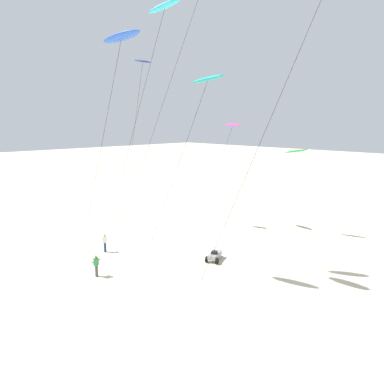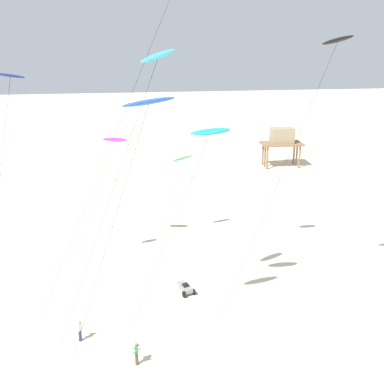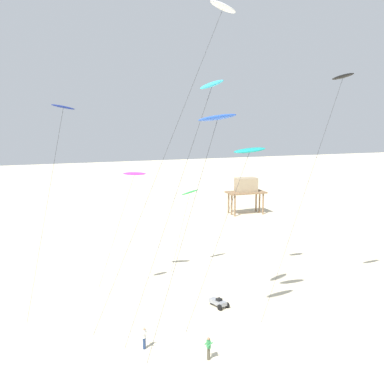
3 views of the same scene
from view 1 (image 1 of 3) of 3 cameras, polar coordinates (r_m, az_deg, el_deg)
name	(u,v)px [view 1 (image 1 of 3)]	position (r m, az deg, el deg)	size (l,w,h in m)	color
ground_plane	(119,303)	(23.11, -12.18, -17.79)	(260.00, 260.00, 0.00)	beige
kite_green	(296,152)	(35.09, 17.09, 6.45)	(3.44, 1.14, 8.87)	green
kite_cyan	(164,9)	(26.89, -4.74, 28.36)	(8.68, 2.52, 19.72)	#33BFE0
kite_blue	(121,38)	(25.05, -11.88, 23.97)	(7.26, 2.04, 17.24)	blue
kite_teal	(207,80)	(23.79, 2.59, 18.27)	(7.23, 1.72, 14.45)	teal
kite_navy	(142,65)	(38.01, -8.38, 20.37)	(4.78, 1.45, 17.84)	navy
kite_magenta	(232,126)	(36.86, 6.83, 11.01)	(5.14, 1.38, 11.29)	#D8339E
kite_flyer_nearest	(105,242)	(31.15, -14.46, -8.22)	(0.72, 0.73, 1.67)	navy
kite_flyer_middle	(96,265)	(26.61, -15.82, -11.77)	(0.51, 0.54, 1.67)	#4C4738
beach_buggy	(215,255)	(28.70, 3.83, -10.59)	(1.48, 2.12, 0.82)	gray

